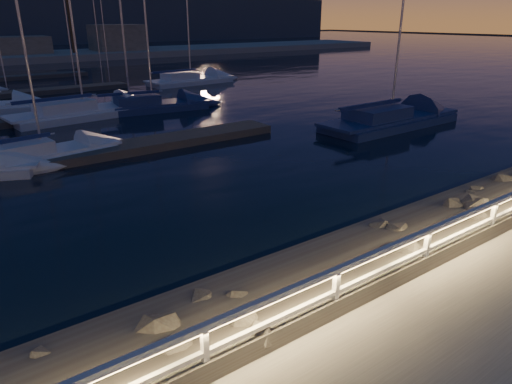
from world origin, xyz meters
The scene contains 10 objects.
ground centered at (0.00, 0.00, 0.00)m, with size 400.00×400.00×0.00m, color #A29E93.
harbor_water centered at (0.00, 31.22, -0.97)m, with size 400.00×440.00×0.60m.
guard_rail centered at (-0.07, 0.00, 0.77)m, with size 44.11×0.12×1.06m.
riprap centered at (-2.78, 1.64, -0.25)m, with size 34.43×3.03×1.41m.
floating_docks centered at (0.00, 32.50, -0.40)m, with size 22.00×36.00×0.40m.
sailboat_c centered at (8.02, 25.17, -0.17)m, with size 8.40×3.51×13.84m.
sailboat_d centered at (17.62, 12.00, -0.12)m, with size 10.27×3.30×17.22m.
sailboat_f centered at (-1.14, 16.57, -0.19)m, with size 7.15×3.00×11.83m.
sailboat_h centered at (3.34, 25.51, -0.14)m, with size 9.81×3.90×16.15m.
sailboat_l centered at (16.88, 35.89, -0.16)m, with size 9.29×3.38×15.41m.
Camera 1 is at (-4.87, -5.35, 5.63)m, focal length 32.00 mm.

